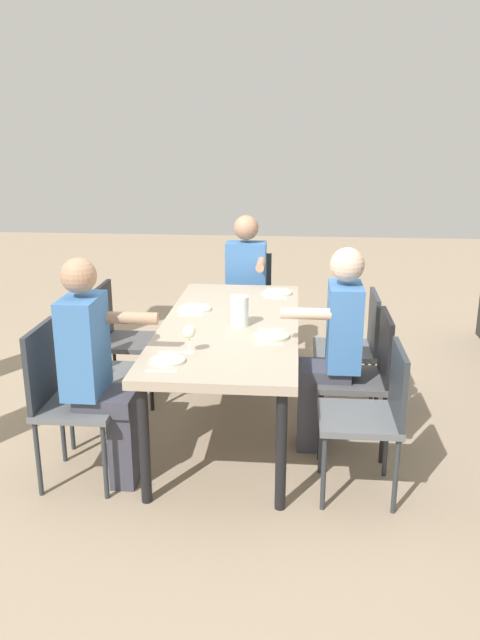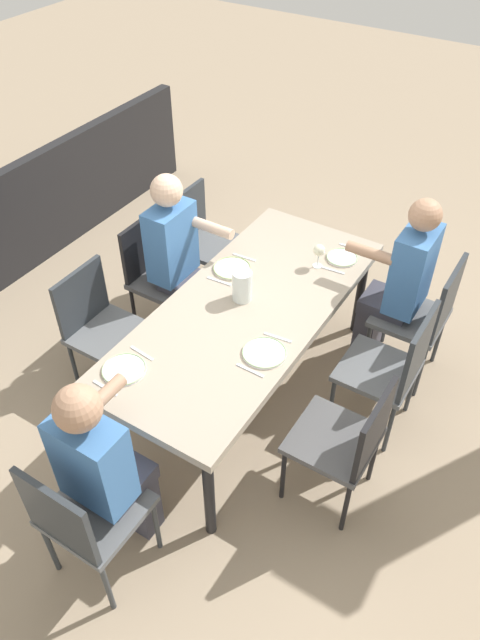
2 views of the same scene
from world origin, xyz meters
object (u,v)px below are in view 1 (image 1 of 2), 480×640
(chair_west_north, at_px, (64,393))
(chair_east_north, at_px, (120,334))
(plate_0, at_px, (167,360))
(chair_east_south, at_px, (355,342))
(diner_man_white, at_px, (333,344))
(chair_mid_north, at_px, (93,362))
(chair_mid_south, at_px, (364,371))
(plate_1, at_px, (270,335))
(chair_head_east, at_px, (247,298))
(dining_table, at_px, (230,331))
(diner_guest_third, at_px, (246,286))
(plate_2, at_px, (194,309))
(water_pitcher, at_px, (240,313))
(plate_3, at_px, (277,293))
(chair_west_south, at_px, (373,410))
(wine_glass_0, at_px, (189,332))
(diner_woman_green, at_px, (97,367))

(chair_west_north, relative_size, chair_east_north, 1.06)
(chair_east_north, distance_m, plate_0, 1.31)
(chair_east_south, bearing_deg, diner_man_white, 162.13)
(chair_mid_north, bearing_deg, diner_man_white, -90.11)
(chair_west_north, distance_m, plate_0, 0.64)
(plate_0, bearing_deg, diner_man_white, -61.18)
(chair_mid_south, relative_size, diner_man_white, 0.69)
(chair_east_south, relative_size, plate_1, 3.56)
(chair_head_east, bearing_deg, dining_table, 180.00)
(diner_guest_third, xyz_separation_m, plate_0, (-2.02, 0.28, 0.07))
(plate_0, bearing_deg, dining_table, -20.02)
(chair_west_north, height_order, plate_2, chair_west_north)
(chair_east_north, distance_m, chair_head_east, 1.38)
(chair_mid_south, relative_size, water_pitcher, 4.55)
(dining_table, height_order, chair_east_north, chair_east_north)
(dining_table, relative_size, plate_3, 8.80)
(chair_west_south, height_order, diner_guest_third, diner_guest_third)
(chair_west_north, relative_size, plate_0, 4.56)
(chair_mid_north, bearing_deg, diner_guest_third, -30.34)
(chair_east_south, distance_m, plate_0, 1.63)
(wine_glass_0, bearing_deg, dining_table, -16.32)
(diner_woman_green, relative_size, plate_2, 5.40)
(dining_table, height_order, plate_3, plate_3)
(plate_0, bearing_deg, plate_3, -19.94)
(chair_east_north, height_order, diner_guest_third, diner_guest_third)
(chair_head_east, bearing_deg, diner_man_white, -158.60)
(plate_0, height_order, water_pitcher, water_pitcher)
(plate_1, height_order, plate_3, same)
(chair_head_east, height_order, plate_1, chair_head_east)
(chair_east_north, distance_m, water_pitcher, 1.08)
(chair_east_south, relative_size, diner_woman_green, 0.65)
(plate_2, bearing_deg, plate_3, -48.44)
(chair_mid_south, bearing_deg, chair_mid_north, 90.00)
(chair_east_north, bearing_deg, water_pitcher, -115.51)
(chair_east_south, height_order, chair_head_east, chair_head_east)
(dining_table, xyz_separation_m, chair_east_north, (0.39, 0.87, -0.17))
(chair_west_south, distance_m, diner_woman_green, 1.55)
(chair_mid_north, xyz_separation_m, plate_1, (-0.04, -1.15, 0.23))
(dining_table, relative_size, chair_west_north, 2.23)
(chair_mid_south, xyz_separation_m, chair_east_south, (0.62, 0.00, -0.02))
(chair_mid_south, distance_m, chair_head_east, 1.91)
(diner_guest_third, distance_m, wine_glass_0, 1.88)
(chair_mid_north, distance_m, wine_glass_0, 0.86)
(diner_guest_third, distance_m, plate_2, 1.03)
(plate_0, relative_size, plate_1, 0.84)
(diner_woman_green, height_order, water_pitcher, diner_woman_green)
(diner_man_white, distance_m, plate_2, 1.08)
(chair_west_south, bearing_deg, plate_2, 47.77)
(wine_glass_0, relative_size, water_pitcher, 0.83)
(wine_glass_0, bearing_deg, diner_guest_third, -5.43)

